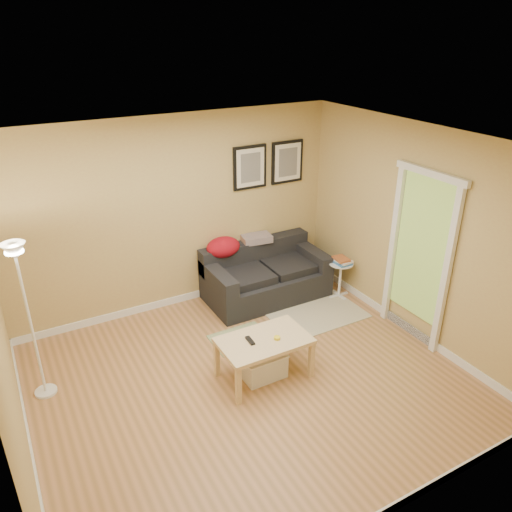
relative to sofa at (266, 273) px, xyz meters
name	(u,v)px	position (x,y,z in m)	size (l,w,h in m)	color
floor	(250,381)	(-1.10, -1.53, -0.38)	(4.50, 4.50, 0.00)	#B67D4E
ceiling	(248,146)	(-1.10, -1.53, 2.23)	(4.50, 4.50, 0.00)	white
wall_back	(177,215)	(-1.10, 0.47, 0.92)	(4.50, 4.50, 0.00)	tan
wall_front	(389,396)	(-1.10, -3.53, 0.92)	(4.50, 4.50, 0.00)	tan
wall_left	(1,340)	(-3.35, -1.53, 0.92)	(4.00, 4.00, 0.00)	tan
wall_right	(415,234)	(1.15, -1.53, 0.92)	(4.00, 4.00, 0.00)	tan
baseboard_back	(183,298)	(-1.10, 0.46, -0.33)	(4.50, 0.02, 0.10)	white
baseboard_left	(32,455)	(-3.34, -1.53, -0.33)	(0.02, 4.00, 0.10)	white
baseboard_right	(401,323)	(1.14, -1.53, -0.33)	(0.02, 4.00, 0.10)	white
sofa	(266,273)	(0.00, 0.00, 0.00)	(1.70, 0.90, 0.75)	black
red_throw	(223,247)	(-0.51, 0.31, 0.40)	(0.48, 0.36, 0.28)	maroon
plaid_throw	(256,238)	(0.02, 0.34, 0.41)	(0.42, 0.26, 0.10)	tan
framed_print_left	(250,167)	(-0.02, 0.45, 1.43)	(0.50, 0.04, 0.60)	black
framed_print_right	(287,162)	(0.58, 0.45, 1.43)	(0.50, 0.04, 0.60)	black
area_rug	(316,314)	(0.35, -0.75, -0.37)	(1.25, 0.85, 0.01)	beige
green_runner	(240,338)	(-0.82, -0.76, -0.37)	(0.70, 0.50, 0.01)	#668C4C
coffee_table	(264,358)	(-0.92, -1.53, -0.13)	(0.98, 0.60, 0.49)	beige
remote_control	(250,341)	(-1.07, -1.49, 0.13)	(0.05, 0.16, 0.02)	black
tape_roll	(277,338)	(-0.80, -1.59, 0.13)	(0.07, 0.07, 0.03)	yellow
storage_bin	(263,364)	(-0.93, -1.52, -0.23)	(0.48, 0.35, 0.30)	white
side_table	(340,279)	(0.92, -0.50, -0.11)	(0.35, 0.35, 0.54)	white
book_stack	(342,260)	(0.91, -0.52, 0.20)	(0.20, 0.26, 0.08)	teal
floor_lamp	(31,327)	(-3.10, -0.64, 0.46)	(0.23, 0.23, 1.76)	white
doorway	(418,260)	(1.10, -1.68, 0.65)	(0.12, 1.01, 2.13)	white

